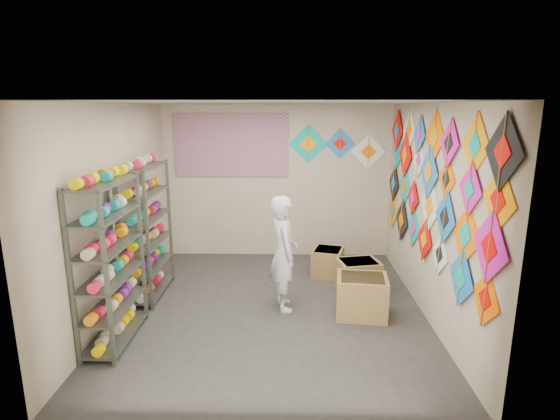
{
  "coord_description": "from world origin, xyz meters",
  "views": [
    {
      "loc": [
        0.23,
        -5.42,
        2.65
      ],
      "look_at": [
        0.1,
        0.3,
        1.3
      ],
      "focal_mm": 28.0,
      "sensor_mm": 36.0,
      "label": 1
    }
  ],
  "objects_px": {
    "carton_a": "(362,296)",
    "carton_b": "(358,276)",
    "shopkeeper": "(284,253)",
    "shelf_rack_back": "(147,231)",
    "shelf_rack_front": "(110,263)",
    "carton_c": "(328,262)"
  },
  "relations": [
    {
      "from": "carton_a",
      "to": "carton_b",
      "type": "relative_size",
      "value": 1.11
    },
    {
      "from": "shopkeeper",
      "to": "carton_b",
      "type": "bearing_deg",
      "value": -75.71
    },
    {
      "from": "carton_a",
      "to": "carton_b",
      "type": "bearing_deg",
      "value": 91.51
    },
    {
      "from": "carton_b",
      "to": "shelf_rack_back",
      "type": "bearing_deg",
      "value": 171.0
    },
    {
      "from": "shopkeeper",
      "to": "shelf_rack_front",
      "type": "bearing_deg",
      "value": 102.48
    },
    {
      "from": "shopkeeper",
      "to": "carton_c",
      "type": "distance_m",
      "value": 1.49
    },
    {
      "from": "carton_c",
      "to": "shopkeeper",
      "type": "bearing_deg",
      "value": -104.91
    },
    {
      "from": "shelf_rack_front",
      "to": "carton_a",
      "type": "height_order",
      "value": "shelf_rack_front"
    },
    {
      "from": "shelf_rack_front",
      "to": "shopkeeper",
      "type": "bearing_deg",
      "value": 25.06
    },
    {
      "from": "shelf_rack_front",
      "to": "shopkeeper",
      "type": "relative_size",
      "value": 1.23
    },
    {
      "from": "shopkeeper",
      "to": "carton_c",
      "type": "bearing_deg",
      "value": -42.85
    },
    {
      "from": "shelf_rack_back",
      "to": "carton_c",
      "type": "relative_size",
      "value": 3.79
    },
    {
      "from": "shelf_rack_back",
      "to": "carton_b",
      "type": "bearing_deg",
      "value": 2.91
    },
    {
      "from": "shelf_rack_back",
      "to": "shopkeeper",
      "type": "height_order",
      "value": "shelf_rack_back"
    },
    {
      "from": "shelf_rack_back",
      "to": "shopkeeper",
      "type": "distance_m",
      "value": 1.98
    },
    {
      "from": "shelf_rack_back",
      "to": "carton_a",
      "type": "xyz_separation_m",
      "value": [
        2.95,
        -0.61,
        -0.68
      ]
    },
    {
      "from": "shelf_rack_back",
      "to": "carton_a",
      "type": "height_order",
      "value": "shelf_rack_back"
    },
    {
      "from": "shelf_rack_back",
      "to": "shopkeeper",
      "type": "xyz_separation_m",
      "value": [
        1.93,
        -0.4,
        -0.18
      ]
    },
    {
      "from": "shopkeeper",
      "to": "carton_b",
      "type": "relative_size",
      "value": 2.68
    },
    {
      "from": "shopkeeper",
      "to": "carton_a",
      "type": "relative_size",
      "value": 2.42
    },
    {
      "from": "shelf_rack_front",
      "to": "carton_a",
      "type": "relative_size",
      "value": 2.97
    },
    {
      "from": "shelf_rack_front",
      "to": "carton_a",
      "type": "distance_m",
      "value": 3.1
    }
  ]
}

